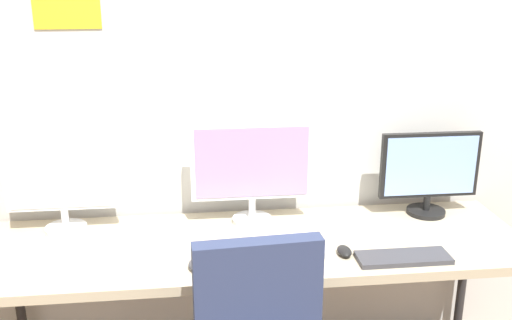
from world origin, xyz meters
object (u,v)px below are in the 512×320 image
object	(u,v)px
monitor_right	(430,171)
mouse_left_side	(344,251)
monitor_left	(61,183)
mouse_right_side	(196,265)
monitor_center	(252,167)
laptop_closed	(286,248)
keyboard_right	(403,258)
keyboard_left	(117,273)
desk	(257,252)

from	to	relation	value
monitor_right	mouse_left_side	distance (m)	0.65
monitor_left	mouse_left_side	bearing A→B (deg)	-17.67
monitor_left	mouse_right_side	world-z (taller)	monitor_left
monitor_left	mouse_right_side	size ratio (longest dim) A/B	4.97
monitor_center	laptop_closed	size ratio (longest dim) A/B	1.71
keyboard_right	mouse_left_side	distance (m)	0.23
monitor_left	monitor_right	size ratio (longest dim) A/B	1.02
monitor_center	mouse_left_side	distance (m)	0.56
keyboard_right	monitor_left	bearing A→B (deg)	162.37
keyboard_right	mouse_left_side	bearing A→B (deg)	162.57
monitor_right	laptop_closed	bearing A→B (deg)	-156.96
laptop_closed	monitor_center	bearing A→B (deg)	100.05
keyboard_right	keyboard_left	bearing A→B (deg)	180.00
mouse_left_side	laptop_closed	xyz separation A→B (m)	(-0.23, 0.07, -0.00)
mouse_right_side	monitor_left	bearing A→B (deg)	143.59
monitor_center	mouse_left_side	size ratio (longest dim) A/B	5.69
monitor_center	monitor_right	world-z (taller)	monitor_center
monitor_left	keyboard_left	size ratio (longest dim) A/B	1.35
keyboard_left	mouse_left_side	xyz separation A→B (m)	(0.90, 0.07, 0.01)
keyboard_left	mouse_left_side	distance (m)	0.90
desk	mouse_left_side	world-z (taller)	mouse_left_side
keyboard_left	laptop_closed	distance (m)	0.68
keyboard_right	mouse_right_side	distance (m)	0.83
desk	monitor_center	distance (m)	0.38
desk	monitor_right	world-z (taller)	monitor_right
keyboard_left	mouse_right_side	world-z (taller)	mouse_right_side
desk	keyboard_right	distance (m)	0.61
monitor_left	mouse_right_side	distance (m)	0.73
mouse_right_side	keyboard_right	bearing A→B (deg)	-1.69
mouse_right_side	monitor_center	bearing A→B (deg)	57.63
monitor_center	keyboard_left	bearing A→B (deg)	-141.70
monitor_right	monitor_left	bearing A→B (deg)	-180.00
desk	laptop_closed	size ratio (longest dim) A/B	7.20
laptop_closed	monitor_right	bearing A→B (deg)	13.52
monitor_center	monitor_right	bearing A→B (deg)	-0.00
mouse_left_side	desk	bearing A→B (deg)	154.61
desk	monitor_right	xyz separation A→B (m)	(0.83, 0.21, 0.26)
keyboard_right	mouse_left_side	xyz separation A→B (m)	(-0.22, 0.07, 0.01)
keyboard_left	laptop_closed	size ratio (longest dim) A/B	1.11
mouse_left_side	monitor_left	bearing A→B (deg)	162.33
desk	monitor_left	xyz separation A→B (m)	(-0.83, 0.21, 0.28)
monitor_right	mouse_right_side	xyz separation A→B (m)	(-1.10, -0.42, -0.20)
mouse_left_side	laptop_closed	bearing A→B (deg)	164.08
desk	monitor_left	size ratio (longest dim) A/B	4.82
laptop_closed	keyboard_left	bearing A→B (deg)	-178.11
desk	laptop_closed	xyz separation A→B (m)	(0.11, -0.10, 0.06)
monitor_center	monitor_left	bearing A→B (deg)	-180.00
desk	keyboard_right	world-z (taller)	keyboard_right
keyboard_right	mouse_right_side	size ratio (longest dim) A/B	3.88
monitor_center	keyboard_right	xyz separation A→B (m)	(0.56, -0.44, -0.25)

